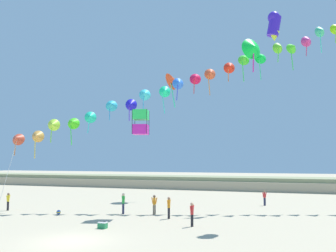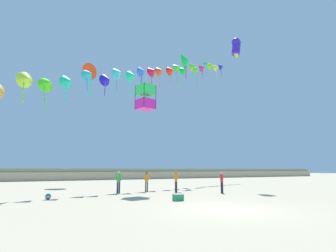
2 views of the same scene
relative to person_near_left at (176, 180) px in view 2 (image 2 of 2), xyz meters
name	(u,v)px [view 2 (image 2 of 2)]	position (x,y,z in m)	size (l,w,h in m)	color
ground_plane	(226,209)	(-2.54, -9.10, -0.97)	(240.00, 240.00, 0.00)	tan
dune_ridge	(78,174)	(-2.54, 31.30, 0.00)	(120.00, 8.65, 1.96)	tan
person_near_left	(176,180)	(0.00, 0.00, 0.00)	(0.23, 0.59, 1.68)	black
person_near_right	(222,181)	(2.60, -2.58, -0.02)	(0.22, 0.58, 1.64)	black
person_mid_center	(147,180)	(-1.88, 1.66, -0.03)	(0.57, 0.22, 1.62)	#726656
person_far_left	(119,180)	(-4.48, 1.07, 0.04)	(0.52, 0.46, 1.74)	#282D4C
person_far_center	(176,177)	(6.32, 11.06, -0.10)	(0.44, 0.41, 1.51)	#282D4C
kite_banner_string	(157,71)	(1.34, 6.58, 11.78)	(32.77, 17.65, 19.71)	#C3442C
large_kite_low_lead	(186,61)	(5.89, 7.68, 14.38)	(2.23, 2.17, 3.52)	#0FE63C
large_kite_mid_trail	(91,71)	(-4.49, 14.12, 13.34)	(2.66, 2.72, 4.47)	red
large_kite_high_solo	(145,97)	(-2.62, 0.40, 6.70)	(1.52, 1.52, 2.03)	#DA24AE
large_kite_outer_drift	(236,47)	(8.18, 1.08, 13.86)	(1.27, 1.05, 2.34)	#381FC4
beach_cooler	(178,197)	(-2.82, -5.20, -0.76)	(0.58, 0.41, 0.46)	#23844C
beach_ball	(48,197)	(-9.52, -0.93, -0.79)	(0.36, 0.36, 0.36)	blue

